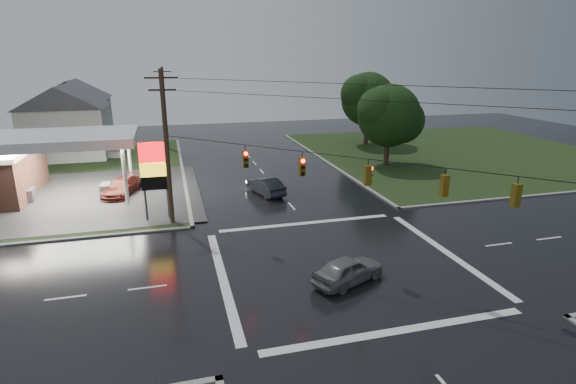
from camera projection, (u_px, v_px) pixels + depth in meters
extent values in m
plane|color=black|center=(341.00, 264.00, 26.57)|extent=(120.00, 120.00, 0.00)
cube|color=black|center=(457.00, 152.00, 57.02)|extent=(36.00, 36.00, 0.08)
cube|color=#2D2D2D|center=(44.00, 199.00, 38.22)|extent=(26.00, 18.00, 0.02)
cylinder|color=silver|center=(125.00, 175.00, 36.48)|extent=(0.30, 0.30, 5.00)
cylinder|color=silver|center=(10.00, 166.00, 39.55)|extent=(0.30, 0.30, 5.00)
cylinder|color=silver|center=(130.00, 159.00, 42.03)|extent=(0.30, 0.30, 5.00)
cube|color=silver|center=(61.00, 139.00, 37.23)|extent=(12.00, 8.00, 0.80)
cube|color=white|center=(61.00, 144.00, 37.35)|extent=(11.40, 7.40, 0.04)
cube|color=#59595E|center=(30.00, 195.00, 37.84)|extent=(0.80, 1.60, 1.10)
cube|color=#59595E|center=(106.00, 190.00, 39.33)|extent=(0.80, 1.60, 1.10)
cylinder|color=#59595E|center=(144.00, 182.00, 32.60)|extent=(0.16, 0.16, 6.00)
cylinder|color=#59595E|center=(167.00, 181.00, 33.00)|extent=(0.16, 0.16, 6.00)
cube|color=red|center=(153.00, 152.00, 32.16)|extent=(2.00, 0.35, 1.40)
cube|color=yellow|center=(154.00, 170.00, 32.54)|extent=(2.00, 0.35, 1.00)
cube|color=black|center=(155.00, 183.00, 32.83)|extent=(2.00, 0.35, 1.00)
cylinder|color=#382619|center=(167.00, 150.00, 31.39)|extent=(0.32, 0.32, 11.00)
cube|color=#382619|center=(161.00, 78.00, 29.97)|extent=(2.20, 0.12, 0.12)
cube|color=#382619|center=(162.00, 90.00, 30.20)|extent=(1.80, 0.12, 0.12)
cylinder|color=#382619|center=(165.00, 109.00, 57.81)|extent=(0.32, 0.32, 10.50)
cube|color=#382619|center=(162.00, 72.00, 56.45)|extent=(2.20, 0.12, 0.12)
cube|color=#382619|center=(163.00, 78.00, 56.69)|extent=(1.80, 0.12, 0.12)
cube|color=#59470C|center=(246.00, 159.00, 28.15)|extent=(0.34, 0.34, 1.10)
cylinder|color=#FF0C07|center=(246.00, 154.00, 27.86)|extent=(0.22, 0.08, 0.22)
cube|color=#59470C|center=(302.00, 167.00, 26.22)|extent=(0.34, 0.34, 1.10)
cylinder|color=#FF0C07|center=(303.00, 161.00, 25.93)|extent=(0.22, 0.08, 0.22)
cube|color=#59470C|center=(368.00, 175.00, 24.29)|extent=(0.34, 0.34, 1.10)
cylinder|color=#FF0C07|center=(371.00, 168.00, 24.23)|extent=(0.08, 0.22, 0.22)
cube|color=#59470C|center=(444.00, 186.00, 22.37)|extent=(0.34, 0.34, 1.10)
cylinder|color=#FF0C07|center=(443.00, 177.00, 22.44)|extent=(0.22, 0.08, 0.22)
cube|color=#59470C|center=(516.00, 195.00, 20.82)|extent=(0.34, 0.34, 1.10)
cylinder|color=#FF0C07|center=(514.00, 186.00, 20.90)|extent=(0.22, 0.08, 0.22)
cube|color=silver|center=(68.00, 132.00, 53.76)|extent=(9.00, 8.00, 6.00)
cube|color=gray|center=(117.00, 151.00, 55.83)|extent=(1.60, 4.80, 0.80)
cube|color=silver|center=(76.00, 120.00, 64.61)|extent=(9.00, 8.00, 6.00)
cube|color=gray|center=(117.00, 136.00, 66.67)|extent=(1.60, 4.80, 0.80)
cylinder|color=black|center=(387.00, 143.00, 49.63)|extent=(0.56, 0.56, 5.04)
sphere|color=black|center=(389.00, 116.00, 48.74)|extent=(6.80, 6.80, 6.80)
sphere|color=black|center=(401.00, 120.00, 49.62)|extent=(5.10, 5.10, 5.10)
sphere|color=black|center=(379.00, 110.00, 47.83)|extent=(4.76, 4.76, 4.76)
cylinder|color=black|center=(367.00, 124.00, 61.38)|extent=(0.56, 0.56, 5.60)
sphere|color=black|center=(368.00, 99.00, 60.40)|extent=(7.20, 7.20, 7.20)
sphere|color=black|center=(379.00, 104.00, 61.32)|extent=(5.40, 5.40, 5.40)
sphere|color=black|center=(359.00, 94.00, 59.44)|extent=(5.04, 5.04, 5.04)
imported|color=#212329|center=(266.00, 186.00, 39.77)|extent=(2.86, 4.95, 1.54)
imported|color=slate|center=(348.00, 270.00, 24.22)|extent=(4.63, 3.33, 1.46)
imported|color=#561C13|center=(122.00, 187.00, 39.45)|extent=(3.63, 5.54, 1.49)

